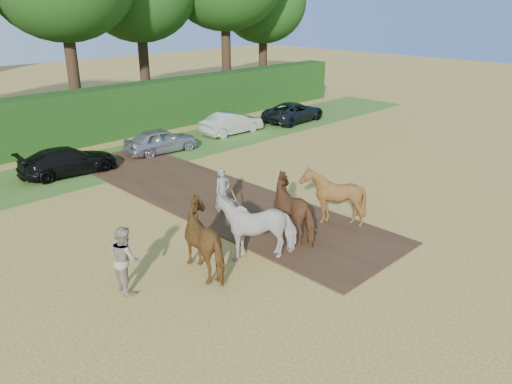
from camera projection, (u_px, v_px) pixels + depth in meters
ground at (318, 267)px, 15.37m from camera, size 120.00×120.00×0.00m
earth_strip at (210, 195)px, 20.98m from camera, size 4.50×17.00×0.05m
grass_verge at (95, 167)px, 24.63m from camera, size 50.00×5.00×0.03m
hedgerow at (51, 123)px, 27.08m from camera, size 46.00×1.60×3.00m
spectator_near at (125, 259)px, 13.87m from camera, size 0.87×1.04×1.94m
plough_team at (276, 215)px, 16.50m from camera, size 7.19×5.01×2.11m
parked_cars at (116, 150)px, 25.06m from camera, size 35.40×2.73×1.46m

